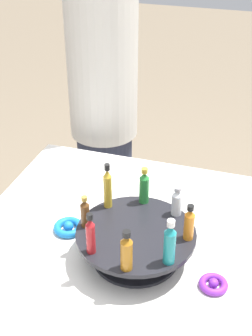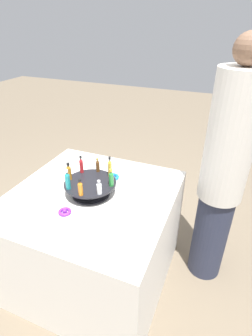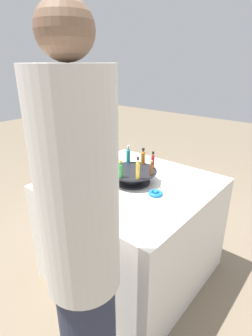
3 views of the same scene
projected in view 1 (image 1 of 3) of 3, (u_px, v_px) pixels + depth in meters
display_stand at (136, 242)px, 1.26m from camera, size 0.32×0.32×0.09m
bottle_green at (144, 187)px, 1.32m from camera, size 0.03×0.03×0.11m
bottle_gold at (108, 187)px, 1.30m from camera, size 0.02×0.02×0.14m
bottle_brown at (85, 213)px, 1.24m from camera, size 0.02×0.02×0.10m
bottle_red at (91, 235)px, 1.14m from camera, size 0.02×0.02×0.12m
bottle_amber at (127, 252)px, 1.10m from camera, size 0.03×0.03×0.11m
bottle_teal at (170, 243)px, 1.11m from camera, size 0.03×0.03×0.13m
bottle_orange at (189, 223)px, 1.19m from camera, size 0.03×0.03×0.10m
bottle_clear at (177, 202)px, 1.28m from camera, size 0.03×0.03×0.09m
ribbon_bow_purple at (213, 284)px, 1.19m from camera, size 0.07×0.07×0.03m
ribbon_bow_blue at (68, 227)px, 1.37m from camera, size 0.09×0.09×0.03m
person_figure at (103, 101)px, 1.93m from camera, size 0.28×0.28×1.66m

